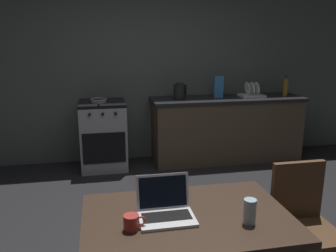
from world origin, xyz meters
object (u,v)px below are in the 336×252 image
bottle (286,86)px  cereal_box (218,87)px  chair (303,219)px  frying_pan (99,100)px  coffee_mug (132,222)px  electric_kettle (179,91)px  dish_rack (252,93)px  dining_table (187,227)px  drinking_glass (250,211)px  stove_oven (104,135)px  laptop (166,210)px

bottle → cereal_box: cereal_box is taller
bottle → chair: bearing=-116.2°
frying_pan → bottle: bearing=-0.4°
bottle → coffee_mug: size_ratio=2.37×
electric_kettle → bottle: bottle is taller
coffee_mug → frying_pan: bearing=93.0°
dish_rack → coffee_mug: bearing=-124.4°
coffee_mug → cereal_box: bearing=62.9°
dining_table → drinking_glass: (0.32, -0.15, 0.14)m
cereal_box → dish_rack: bearing=-2.3°
coffee_mug → drinking_glass: 0.66m
bottle → stove_oven: bearing=179.0°
stove_oven → drinking_glass: stove_oven is taller
laptop → frying_pan: bearing=100.5°
electric_kettle → coffee_mug: electric_kettle is taller
cereal_box → laptop: bearing=-114.6°
laptop → frying_pan: 2.80m
frying_pan → dish_rack: 2.15m
bottle → drinking_glass: 3.46m
frying_pan → coffee_mug: size_ratio=3.14×
laptop → cereal_box: (1.29, 2.83, 0.30)m
laptop → cereal_box: bearing=68.5°
stove_oven → dish_rack: size_ratio=2.68×
frying_pan → cereal_box: bearing=1.7°
drinking_glass → electric_kettle: bearing=84.7°
chair → drinking_glass: 0.66m
chair → dish_rack: 2.84m
dining_table → cereal_box: size_ratio=4.08×
electric_kettle → frying_pan: size_ratio=0.57×
electric_kettle → bottle: size_ratio=0.75×
dining_table → cereal_box: bearing=67.7°
laptop → cereal_box: cereal_box is taller
chair → bottle: (1.30, 2.64, 0.52)m
dining_table → coffee_mug: size_ratio=9.83×
bottle → frying_pan: size_ratio=0.75×
chair → electric_kettle: (-0.25, 2.69, 0.49)m
chair → laptop: (-0.98, -0.12, 0.23)m
chair → bottle: 2.99m
laptop → bottle: size_ratio=1.09×
laptop → frying_pan: (-0.36, 2.78, 0.18)m
laptop → dish_rack: 3.33m
electric_kettle → bottle: (1.55, -0.05, 0.03)m
stove_oven → frying_pan: 0.48m
bottle → cereal_box: size_ratio=0.98×
laptop → electric_kettle: electric_kettle is taller
dining_table → coffee_mug: bearing=-164.7°
electric_kettle → chair: bearing=-84.6°
stove_oven → chair: 2.98m
coffee_mug → cereal_box: cereal_box is taller
electric_kettle → dish_rack: (1.06, 0.00, -0.06)m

